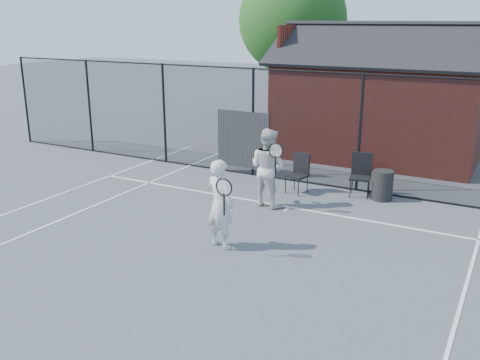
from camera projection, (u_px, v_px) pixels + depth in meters
The scene contains 10 objects.
ground at pixel (226, 255), 10.03m from camera, with size 80.00×80.00×0.00m, color #44474E.
court_lines at pixel (187, 284), 8.91m from camera, with size 11.02×18.00×0.01m.
fence at pixel (311, 131), 13.96m from camera, with size 22.04×3.00×3.00m.
clubhouse at pixel (381, 106), 16.91m from camera, with size 6.50×4.36×4.19m.
tree_left at pixel (293, 20), 22.23m from camera, with size 4.48×4.48×6.44m.
player_front at pixel (220, 204), 10.13m from camera, with size 0.83×0.65×1.76m.
player_back at pixel (268, 167), 12.46m from camera, with size 1.06×0.86×1.85m.
chair_left at pixel (360, 176), 13.20m from camera, with size 0.50×0.53×1.05m, color black.
chair_right at pixel (297, 174), 13.47m from camera, with size 0.47×0.49×0.99m, color black.
waste_bin at pixel (383, 185), 13.00m from camera, with size 0.50×0.50×0.73m, color #262626.
Camera 1 is at (4.59, -7.96, 4.25)m, focal length 40.00 mm.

